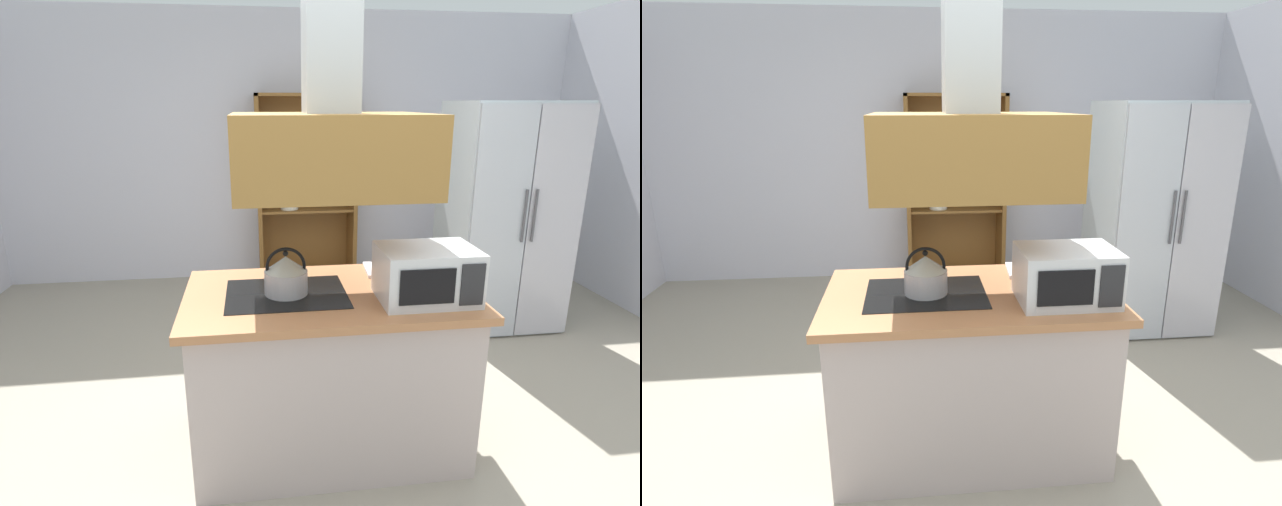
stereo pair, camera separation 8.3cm
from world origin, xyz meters
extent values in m
plane|color=#9E9482|center=(0.00, 0.00, 0.00)|extent=(7.80, 7.80, 0.00)
cube|color=silver|center=(0.00, 3.00, 1.35)|extent=(6.00, 0.12, 2.70)
cube|color=#C0ACA7|center=(-0.04, 0.04, 0.43)|extent=(1.38, 0.76, 0.86)
cube|color=#B67549|center=(-0.04, 0.04, 0.88)|extent=(1.46, 0.84, 0.04)
cube|color=black|center=(-0.26, 0.04, 0.90)|extent=(0.60, 0.46, 0.00)
cube|color=olive|center=(-0.04, 0.04, 1.59)|extent=(0.90, 0.70, 0.36)
cube|color=#B4BCC1|center=(-0.04, 0.04, 2.24)|extent=(0.24, 0.24, 0.93)
cube|color=#B4C1C6|center=(1.63, 1.49, 0.92)|extent=(0.90, 0.72, 1.83)
cube|color=#B3BAC4|center=(1.41, 1.11, 0.92)|extent=(0.44, 0.03, 1.79)
cube|color=#B8B7C0|center=(1.86, 1.11, 0.92)|extent=(0.44, 0.03, 1.79)
cylinder|color=#4C4C51|center=(1.59, 1.08, 1.01)|extent=(0.02, 0.02, 0.40)
cylinder|color=#4C4C51|center=(1.67, 1.08, 1.01)|extent=(0.02, 0.02, 0.40)
cube|color=brown|center=(-0.35, 2.74, 0.95)|extent=(0.04, 0.40, 1.91)
cube|color=brown|center=(0.62, 2.74, 0.95)|extent=(0.04, 0.40, 1.91)
cube|color=brown|center=(0.13, 2.74, 1.89)|extent=(1.00, 0.40, 0.03)
cube|color=brown|center=(0.13, 2.74, 0.04)|extent=(1.00, 0.40, 0.08)
cube|color=brown|center=(0.13, 2.93, 0.95)|extent=(1.00, 0.02, 1.91)
cube|color=brown|center=(0.13, 2.74, 0.76)|extent=(0.92, 0.36, 0.02)
cube|color=brown|center=(0.13, 2.74, 1.24)|extent=(0.92, 0.36, 0.02)
cylinder|color=beige|center=(-0.05, 2.69, 0.80)|extent=(0.18, 0.18, 0.05)
cylinder|color=beige|center=(-0.05, 2.69, 0.85)|extent=(0.17, 0.17, 0.05)
cylinder|color=silver|center=(0.25, 2.70, 1.31)|extent=(0.01, 0.01, 0.12)
cone|color=silver|center=(0.25, 2.70, 1.41)|extent=(0.07, 0.07, 0.08)
cylinder|color=silver|center=(0.41, 2.70, 1.31)|extent=(0.01, 0.01, 0.12)
cone|color=silver|center=(0.41, 2.70, 1.41)|extent=(0.07, 0.07, 0.08)
cylinder|color=#B7B2B5|center=(-0.26, 0.04, 0.96)|extent=(0.22, 0.22, 0.12)
cone|color=#B9BEB6|center=(-0.26, 0.04, 1.06)|extent=(0.21, 0.21, 0.08)
sphere|color=black|center=(-0.26, 0.04, 1.11)|extent=(0.03, 0.03, 0.03)
torus|color=black|center=(-0.26, 0.04, 1.04)|extent=(0.20, 0.02, 0.20)
cube|color=white|center=(0.38, 0.31, 0.91)|extent=(0.36, 0.27, 0.02)
cube|color=silver|center=(0.40, -0.12, 1.03)|extent=(0.46, 0.34, 0.26)
cube|color=black|center=(0.35, -0.29, 1.03)|extent=(0.26, 0.01, 0.17)
cube|color=#262628|center=(0.56, -0.29, 1.03)|extent=(0.11, 0.01, 0.20)
camera|label=1|loc=(-0.41, -2.28, 1.82)|focal=27.74mm
camera|label=2|loc=(-0.32, -2.29, 1.82)|focal=27.74mm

